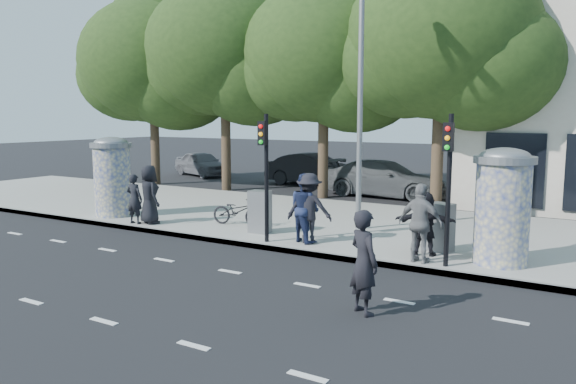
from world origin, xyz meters
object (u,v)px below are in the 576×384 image
Objects in this scene: traffic_pole_near at (265,164)px; ped_f at (425,223)px; ped_c at (305,208)px; cabinet_left at (260,212)px; ped_a at (149,194)px; man_road at (364,262)px; traffic_pole_far at (448,174)px; bicycle at (238,211)px; car_right at (385,179)px; cabinet_right at (441,227)px; ped_d at (309,208)px; car_left at (202,164)px; ad_column_left at (112,175)px; ped_b at (134,199)px; street_lamp at (360,70)px; ped_e at (421,223)px; ad_column_right at (503,204)px; car_mid at (313,170)px.

traffic_pole_near is 4.34m from ped_f.
cabinet_left is (-1.69, 0.36, -0.31)m from ped_c.
ped_a reaches higher than man_road.
ped_a is (-9.33, 0.31, -1.16)m from traffic_pole_far.
car_right reaches higher than bicycle.
traffic_pole_far is 2.08m from cabinet_right.
ped_d is 1.54× the size of cabinet_right.
car_left is at bearing 134.78° from traffic_pole_near.
ad_column_left is 6.67m from traffic_pole_near.
traffic_pole_near is 1.91m from cabinet_left.
traffic_pole_near is 0.63× the size of car_right.
ped_a is 1.17× the size of ped_f.
ped_d is (5.94, 0.48, 0.15)m from ped_b.
ad_column_left is 1.44× the size of ped_c.
street_lamp is 4.36× the size of ped_e.
street_lamp reaches higher than ped_a.
ped_c is at bearing -117.16° from bicycle.
traffic_pole_far is at bearing -12.42° from cabinet_left.
ped_c is (7.48, -0.15, -0.47)m from ad_column_left.
traffic_pole_near is 1.84× the size of ped_c.
street_lamp is (-4.40, 1.93, 3.26)m from ad_column_right.
cabinet_left is (-0.80, 0.92, -1.47)m from traffic_pole_near.
ped_f is at bearing 168.92° from ped_d.
ped_e is at bearing -73.63° from cabinet_right.
ad_column_left is at bearing 3.03° from ped_e.
street_lamp reaches higher than traffic_pole_near.
ped_c is 1.53× the size of cabinet_right.
man_road is at bearing -43.10° from cabinet_left.
car_right reaches higher than cabinet_right.
ped_e is at bearing 155.63° from ped_d.
traffic_pole_far is 2.18× the size of ped_b.
ped_c is at bearing -153.32° from car_mid.
ped_a is at bearing -10.90° from ad_column_left.
ped_e is at bearing 175.20° from ped_b.
ped_b is 1.00× the size of ped_f.
traffic_pole_near is at bearing 180.00° from traffic_pole_far.
ad_column_right is at bearing 42.21° from traffic_pole_far.
traffic_pole_near reaches higher than cabinet_left.
ped_b reaches higher than car_mid.
ped_a is at bearing 161.01° from car_right.
car_left is (-6.43, 12.43, -0.83)m from ad_column_left.
bicycle is (-2.02, 1.51, -1.64)m from traffic_pole_near.
ped_c is 0.98× the size of man_road.
ped_a is 0.44× the size of car_left.
ped_d is 0.34× the size of car_right.
traffic_pole_far is 1.83× the size of ped_d.
street_lamp is 5.18m from cabinet_right.
traffic_pole_near reaches higher than car_left.
cabinet_right is at bearing -150.03° from ped_a.
car_right is (4.58, -1.92, -0.01)m from car_mid.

